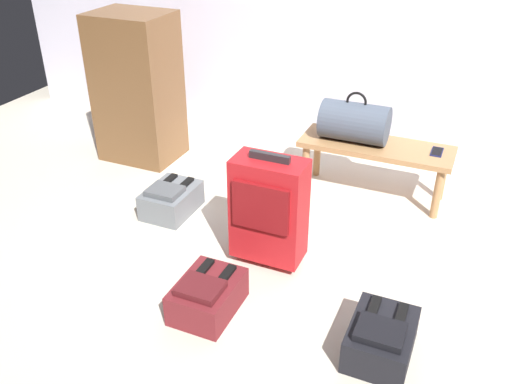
{
  "coord_description": "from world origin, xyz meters",
  "views": [
    {
      "loc": [
        0.97,
        -2.41,
        1.89
      ],
      "look_at": [
        -0.18,
        0.24,
        0.25
      ],
      "focal_mm": 38.46,
      "sensor_mm": 36.0,
      "label": 1
    }
  ],
  "objects_px": {
    "duffel_bag_slate": "(355,122)",
    "side_cabinet": "(138,88)",
    "bench": "(375,152)",
    "backpack_grey": "(171,199)",
    "cell_phone": "(437,152)",
    "backpack_dark": "(381,338)",
    "suitcase_upright_red": "(269,209)",
    "backpack_maroon": "(207,295)"
  },
  "relations": [
    {
      "from": "duffel_bag_slate",
      "to": "side_cabinet",
      "type": "distance_m",
      "value": 1.63
    },
    {
      "from": "bench",
      "to": "backpack_grey",
      "type": "distance_m",
      "value": 1.39
    },
    {
      "from": "duffel_bag_slate",
      "to": "cell_phone",
      "type": "distance_m",
      "value": 0.56
    },
    {
      "from": "bench",
      "to": "duffel_bag_slate",
      "type": "relative_size",
      "value": 2.27
    },
    {
      "from": "duffel_bag_slate",
      "to": "backpack_dark",
      "type": "bearing_deg",
      "value": -69.5
    },
    {
      "from": "suitcase_upright_red",
      "to": "cell_phone",
      "type": "bearing_deg",
      "value": 54.1
    },
    {
      "from": "duffel_bag_slate",
      "to": "backpack_grey",
      "type": "distance_m",
      "value": 1.31
    },
    {
      "from": "duffel_bag_slate",
      "to": "suitcase_upright_red",
      "type": "height_order",
      "value": "duffel_bag_slate"
    },
    {
      "from": "bench",
      "to": "backpack_maroon",
      "type": "height_order",
      "value": "bench"
    },
    {
      "from": "backpack_maroon",
      "to": "backpack_grey",
      "type": "xyz_separation_m",
      "value": [
        -0.66,
        0.74,
        0.0
      ]
    },
    {
      "from": "cell_phone",
      "to": "suitcase_upright_red",
      "type": "bearing_deg",
      "value": -125.9
    },
    {
      "from": "backpack_grey",
      "to": "backpack_dark",
      "type": "xyz_separation_m",
      "value": [
        1.52,
        -0.69,
        0.0
      ]
    },
    {
      "from": "bench",
      "to": "cell_phone",
      "type": "xyz_separation_m",
      "value": [
        0.38,
        0.03,
        0.06
      ]
    },
    {
      "from": "duffel_bag_slate",
      "to": "cell_phone",
      "type": "relative_size",
      "value": 3.06
    },
    {
      "from": "suitcase_upright_red",
      "to": "backpack_grey",
      "type": "height_order",
      "value": "suitcase_upright_red"
    },
    {
      "from": "bench",
      "to": "backpack_dark",
      "type": "height_order",
      "value": "bench"
    },
    {
      "from": "backpack_grey",
      "to": "duffel_bag_slate",
      "type": "bearing_deg",
      "value": 37.45
    },
    {
      "from": "cell_phone",
      "to": "backpack_dark",
      "type": "xyz_separation_m",
      "value": [
        -0.0,
        -1.47,
        -0.29
      ]
    },
    {
      "from": "duffel_bag_slate",
      "to": "suitcase_upright_red",
      "type": "bearing_deg",
      "value": -101.33
    },
    {
      "from": "backpack_maroon",
      "to": "backpack_dark",
      "type": "distance_m",
      "value": 0.86
    },
    {
      "from": "cell_phone",
      "to": "side_cabinet",
      "type": "xyz_separation_m",
      "value": [
        -2.17,
        -0.13,
        0.17
      ]
    },
    {
      "from": "suitcase_upright_red",
      "to": "backpack_maroon",
      "type": "relative_size",
      "value": 1.79
    },
    {
      "from": "suitcase_upright_red",
      "to": "backpack_maroon",
      "type": "xyz_separation_m",
      "value": [
        -0.12,
        -0.5,
        -0.26
      ]
    },
    {
      "from": "backpack_dark",
      "to": "backpack_maroon",
      "type": "bearing_deg",
      "value": -176.41
    },
    {
      "from": "duffel_bag_slate",
      "to": "backpack_maroon",
      "type": "relative_size",
      "value": 1.16
    },
    {
      "from": "cell_phone",
      "to": "suitcase_upright_red",
      "type": "relative_size",
      "value": 0.21
    },
    {
      "from": "bench",
      "to": "backpack_dark",
      "type": "bearing_deg",
      "value": -75.25
    },
    {
      "from": "duffel_bag_slate",
      "to": "side_cabinet",
      "type": "xyz_separation_m",
      "value": [
        -1.63,
        -0.1,
        0.04
      ]
    },
    {
      "from": "backpack_grey",
      "to": "bench",
      "type": "bearing_deg",
      "value": 33.38
    },
    {
      "from": "backpack_maroon",
      "to": "backpack_grey",
      "type": "relative_size",
      "value": 1.0
    },
    {
      "from": "duffel_bag_slate",
      "to": "cell_phone",
      "type": "xyz_separation_m",
      "value": [
        0.54,
        0.03,
        -0.13
      ]
    },
    {
      "from": "duffel_bag_slate",
      "to": "backpack_maroon",
      "type": "bearing_deg",
      "value": -102.07
    },
    {
      "from": "backpack_dark",
      "to": "bench",
      "type": "bearing_deg",
      "value": 104.75
    },
    {
      "from": "cell_phone",
      "to": "side_cabinet",
      "type": "height_order",
      "value": "side_cabinet"
    },
    {
      "from": "suitcase_upright_red",
      "to": "backpack_dark",
      "type": "xyz_separation_m",
      "value": [
        0.74,
        -0.45,
        -0.26
      ]
    },
    {
      "from": "backpack_maroon",
      "to": "bench",
      "type": "bearing_deg",
      "value": 72.24
    },
    {
      "from": "bench",
      "to": "cell_phone",
      "type": "height_order",
      "value": "cell_phone"
    },
    {
      "from": "cell_phone",
      "to": "backpack_dark",
      "type": "relative_size",
      "value": 0.38
    },
    {
      "from": "cell_phone",
      "to": "side_cabinet",
      "type": "distance_m",
      "value": 2.18
    },
    {
      "from": "backpack_maroon",
      "to": "backpack_grey",
      "type": "bearing_deg",
      "value": 131.68
    },
    {
      "from": "backpack_dark",
      "to": "side_cabinet",
      "type": "xyz_separation_m",
      "value": [
        -2.17,
        1.34,
        0.46
      ]
    },
    {
      "from": "suitcase_upright_red",
      "to": "bench",
      "type": "bearing_deg",
      "value": 70.17
    }
  ]
}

